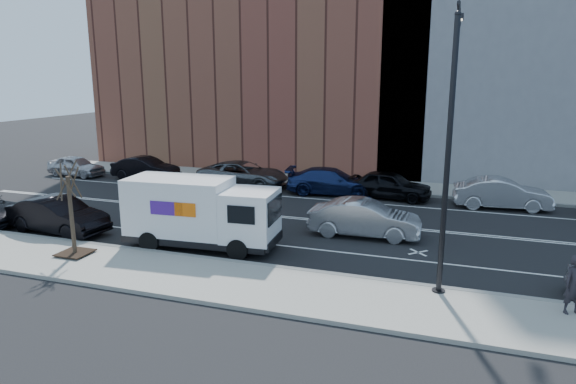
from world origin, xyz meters
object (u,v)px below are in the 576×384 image
Objects in this scene: fedex_van at (200,212)px; driving_sedan at (365,218)px; pedestrian at (575,285)px; far_parked_a at (76,166)px; far_parked_b at (146,168)px.

driving_sedan is at bearing 27.27° from fedex_van.
pedestrian is at bearing -12.97° from fedex_van.
far_parked_a is 2.36× the size of pedestrian.
driving_sedan is (6.28, 3.81, -0.73)m from fedex_van.
pedestrian is (24.26, -13.80, 0.27)m from far_parked_b.
pedestrian is at bearing -130.89° from driving_sedan.
driving_sedan is 2.75× the size of pedestrian.
pedestrian reaches higher than driving_sedan.
fedex_van is 3.63× the size of pedestrian.
far_parked_b is (-10.54, 11.62, -0.77)m from fedex_van.
far_parked_b is 27.91m from pedestrian.
fedex_van is 13.91m from pedestrian.
fedex_van reaches higher than driving_sedan.
far_parked_a is (-16.06, 11.12, -0.82)m from fedex_van.
driving_sedan is (16.82, -7.81, 0.04)m from far_parked_b.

